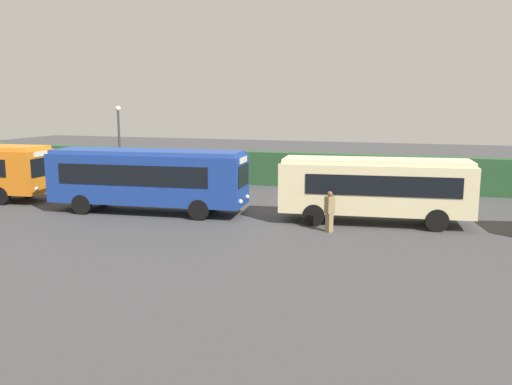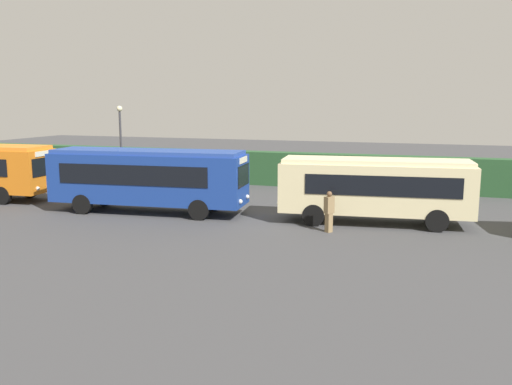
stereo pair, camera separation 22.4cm
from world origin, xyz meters
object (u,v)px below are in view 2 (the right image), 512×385
person_center (329,211)px  person_left (185,182)px  bus_blue (148,177)px  lamppost (121,137)px  bus_cream (375,186)px

person_center → person_left: bearing=5.3°
bus_blue → lamppost: size_ratio=1.92×
bus_blue → bus_cream: (11.14, 1.10, -0.10)m
bus_cream → person_center: 2.94m
person_center → lamppost: size_ratio=0.34×
bus_blue → bus_cream: bus_blue is taller
bus_blue → person_center: bus_blue is taller
bus_cream → person_center: bus_cream is taller
bus_blue → lamppost: 8.42m
person_left → lamppost: bearing=-161.0°
bus_blue → person_left: bearing=83.2°
person_left → person_center: size_ratio=1.05×
bus_blue → bus_cream: bearing=0.3°
bus_cream → person_center: (-1.65, -2.31, -0.79)m
bus_cream → person_center: bearing=48.1°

